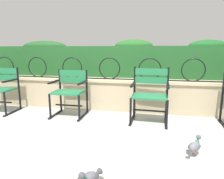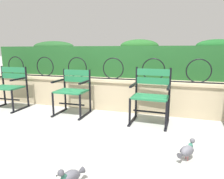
{
  "view_description": "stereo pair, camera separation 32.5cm",
  "coord_description": "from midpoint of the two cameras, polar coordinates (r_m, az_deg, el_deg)",
  "views": [
    {
      "loc": [
        0.63,
        -3.05,
        1.18
      ],
      "look_at": [
        0.0,
        0.08,
        0.55
      ],
      "focal_mm": 32.29,
      "sensor_mm": 36.0,
      "label": 1
    },
    {
      "loc": [
        0.94,
        -2.97,
        1.18
      ],
      "look_at": [
        0.0,
        0.08,
        0.55
      ],
      "focal_mm": 32.29,
      "sensor_mm": 36.0,
      "label": 2
    }
  ],
  "objects": [
    {
      "name": "pigeon_far_side",
      "position": [
        1.89,
        -11.74,
        -23.58
      ],
      "size": [
        0.17,
        0.28,
        0.22
      ],
      "color": "#5B5B66",
      "rests_on": "ground"
    },
    {
      "name": "park_chair_centre_left",
      "position": [
        3.75,
        -14.28,
        -0.35
      ],
      "size": [
        0.57,
        0.52,
        0.82
      ],
      "color": "#237547",
      "rests_on": "ground"
    },
    {
      "name": "iron_arch_fence",
      "position": [
        3.89,
        -2.81,
        5.59
      ],
      "size": [
        5.82,
        0.02,
        0.42
      ],
      "color": "black",
      "rests_on": "stone_wall"
    },
    {
      "name": "pigeon_near_chairs",
      "position": [
        2.47,
        18.8,
        -15.1
      ],
      "size": [
        0.21,
        0.26,
        0.22
      ],
      "color": "slate",
      "rests_on": "ground"
    },
    {
      "name": "park_chair_leftmost",
      "position": [
        4.52,
        -31.07,
        0.42
      ],
      "size": [
        0.65,
        0.54,
        0.84
      ],
      "color": "#237547",
      "rests_on": "ground"
    },
    {
      "name": "ground_plane",
      "position": [
        3.33,
        -3.11,
        -9.61
      ],
      "size": [
        60.0,
        60.0,
        0.0
      ],
      "primitive_type": "plane",
      "color": "#ADADA8"
    },
    {
      "name": "hedge_row",
      "position": [
        4.32,
        0.5,
        8.48
      ],
      "size": [
        6.21,
        0.47,
        0.77
      ],
      "color": "#1E5123",
      "rests_on": "stone_wall"
    },
    {
      "name": "stone_wall",
      "position": [
        4.0,
        -0.26,
        -1.35
      ],
      "size": [
        6.34,
        0.41,
        0.62
      ],
      "color": "tan",
      "rests_on": "ground"
    },
    {
      "name": "park_chair_centre_right",
      "position": [
        3.36,
        8.0,
        -1.14
      ],
      "size": [
        0.62,
        0.55,
        0.9
      ],
      "color": "#237547",
      "rests_on": "ground"
    }
  ]
}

